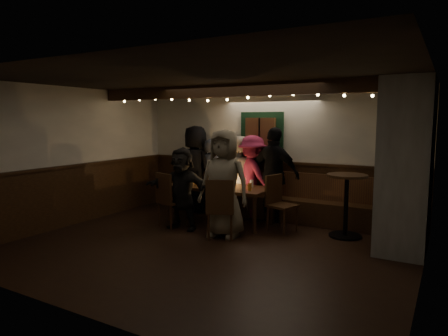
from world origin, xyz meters
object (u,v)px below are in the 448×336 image
Objects in this scene: chair_end at (278,199)px; high_top at (346,198)px; dining_table at (219,189)px; person_a at (196,169)px; person_c at (239,176)px; person_b at (211,176)px; person_e at (275,175)px; chair_near_right at (220,206)px; chair_near_left at (169,197)px; person_f at (182,188)px; person_d at (252,176)px; person_g at (224,183)px.

high_top reaches higher than chair_end.
person_a is at bearing 146.22° from dining_table.
person_b is at bearing -2.52° from person_c.
person_b is 0.86× the size of person_e.
chair_near_right is 0.95× the size of high_top.
person_a reaches higher than chair_near_left.
person_b is at bearing 96.56° from person_f.
person_f reaches higher than chair_end.
person_d is at bearing 98.05° from chair_near_right.
chair_end is at bearing 161.77° from person_b.
person_c is at bearing 167.94° from high_top.
person_g is (1.17, 0.03, 0.34)m from chair_near_left.
person_b reaches higher than chair_near_left.
person_c is (1.01, 0.11, -0.10)m from person_a.
person_a reaches higher than person_f.
chair_near_right is 0.98m from person_f.
chair_near_right reaches higher than dining_table.
chair_near_right is at bearing -16.46° from person_f.
person_f is at bearing 10.04° from chair_near_left.
chair_near_right is 0.64× the size of person_b.
chair_near_left is at bearing 120.98° from person_a.
person_g reaches higher than dining_table.
person_g reaches higher than person_b.
high_top is 0.64× the size of person_d.
high_top is at bearing 22.67° from person_g.
chair_near_left is 0.95× the size of high_top.
chair_near_left is at bearing 53.70° from person_e.
person_c is (-1.16, 0.68, 0.26)m from chair_end.
person_g is (-0.34, -1.40, -0.01)m from person_e.
person_a is (-3.33, 0.38, 0.25)m from high_top.
chair_end is 0.54× the size of person_e.
chair_end is at bearing 3.53° from dining_table.
chair_near_left is 0.55× the size of person_a.
chair_near_right is 1.79m from person_c.
person_a is 1.50m from person_f.
chair_end is at bearing -170.64° from high_top.
person_d is at bearing 65.54° from dining_table.
dining_table is 1.11m from chair_near_right.
chair_near_left is 1.00× the size of chair_near_right.
chair_end is 0.93× the size of high_top.
person_g reaches higher than chair_near_left.
person_b is (-0.59, 0.66, 0.13)m from dining_table.
dining_table is 1.34× the size of person_f.
person_a is 1.17× the size of person_b.
high_top is 0.58× the size of person_e.
person_g reaches higher than person_c.
chair_near_right is at bearing -57.95° from dining_table.
chair_end is 0.54× the size of person_a.
high_top is 2.37m from person_c.
person_f is at bearing -116.73° from dining_table.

